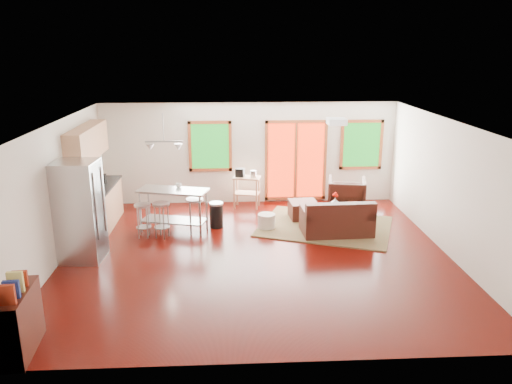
{
  "coord_description": "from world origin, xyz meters",
  "views": [
    {
      "loc": [
        -0.5,
        -9.07,
        3.96
      ],
      "look_at": [
        0.0,
        0.3,
        1.2
      ],
      "focal_mm": 35.0,
      "sensor_mm": 36.0,
      "label": 1
    }
  ],
  "objects_px": {
    "island": "(173,203)",
    "ottoman": "(303,210)",
    "rug": "(325,226)",
    "armchair": "(347,193)",
    "coffee_table": "(342,210)",
    "kitchen_cart": "(246,181)",
    "refrigerator": "(80,211)",
    "loveseat": "(337,221)"
  },
  "relations": [
    {
      "from": "armchair",
      "to": "ottoman",
      "type": "height_order",
      "value": "armchair"
    },
    {
      "from": "rug",
      "to": "armchair",
      "type": "relative_size",
      "value": 3.09
    },
    {
      "from": "loveseat",
      "to": "island",
      "type": "distance_m",
      "value": 3.59
    },
    {
      "from": "armchair",
      "to": "kitchen_cart",
      "type": "bearing_deg",
      "value": 2.79
    },
    {
      "from": "coffee_table",
      "to": "armchair",
      "type": "relative_size",
      "value": 1.22
    },
    {
      "from": "rug",
      "to": "island",
      "type": "bearing_deg",
      "value": -179.01
    },
    {
      "from": "ottoman",
      "to": "refrigerator",
      "type": "bearing_deg",
      "value": -155.55
    },
    {
      "from": "island",
      "to": "kitchen_cart",
      "type": "bearing_deg",
      "value": 44.01
    },
    {
      "from": "refrigerator",
      "to": "kitchen_cart",
      "type": "relative_size",
      "value": 1.9
    },
    {
      "from": "coffee_table",
      "to": "kitchen_cart",
      "type": "xyz_separation_m",
      "value": [
        -2.16,
        1.38,
        0.35
      ]
    },
    {
      "from": "ottoman",
      "to": "island",
      "type": "distance_m",
      "value": 3.07
    },
    {
      "from": "ottoman",
      "to": "kitchen_cart",
      "type": "relative_size",
      "value": 0.63
    },
    {
      "from": "ottoman",
      "to": "kitchen_cart",
      "type": "bearing_deg",
      "value": 144.85
    },
    {
      "from": "coffee_table",
      "to": "armchair",
      "type": "distance_m",
      "value": 1.03
    },
    {
      "from": "armchair",
      "to": "ottoman",
      "type": "xyz_separation_m",
      "value": [
        -1.15,
        -0.53,
        -0.25
      ]
    },
    {
      "from": "ottoman",
      "to": "refrigerator",
      "type": "height_order",
      "value": "refrigerator"
    },
    {
      "from": "coffee_table",
      "to": "kitchen_cart",
      "type": "relative_size",
      "value": 1.11
    },
    {
      "from": "refrigerator",
      "to": "loveseat",
      "type": "bearing_deg",
      "value": 14.5
    },
    {
      "from": "rug",
      "to": "refrigerator",
      "type": "relative_size",
      "value": 1.48
    },
    {
      "from": "rug",
      "to": "armchair",
      "type": "distance_m",
      "value": 1.41
    },
    {
      "from": "rug",
      "to": "coffee_table",
      "type": "distance_m",
      "value": 0.55
    },
    {
      "from": "island",
      "to": "kitchen_cart",
      "type": "height_order",
      "value": "kitchen_cart"
    },
    {
      "from": "rug",
      "to": "refrigerator",
      "type": "distance_m",
      "value": 5.28
    },
    {
      "from": "island",
      "to": "kitchen_cart",
      "type": "distance_m",
      "value": 2.29
    },
    {
      "from": "island",
      "to": "ottoman",
      "type": "bearing_deg",
      "value": 12.39
    },
    {
      "from": "loveseat",
      "to": "island",
      "type": "bearing_deg",
      "value": 171.0
    },
    {
      "from": "ottoman",
      "to": "coffee_table",
      "type": "bearing_deg",
      "value": -27.96
    },
    {
      "from": "coffee_table",
      "to": "kitchen_cart",
      "type": "bearing_deg",
      "value": 147.49
    },
    {
      "from": "armchair",
      "to": "ottoman",
      "type": "distance_m",
      "value": 1.29
    },
    {
      "from": "ottoman",
      "to": "rug",
      "type": "bearing_deg",
      "value": -54.67
    },
    {
      "from": "armchair",
      "to": "kitchen_cart",
      "type": "relative_size",
      "value": 0.91
    },
    {
      "from": "loveseat",
      "to": "coffee_table",
      "type": "bearing_deg",
      "value": 65.56
    },
    {
      "from": "armchair",
      "to": "coffee_table",
      "type": "bearing_deg",
      "value": 84.06
    },
    {
      "from": "coffee_table",
      "to": "loveseat",
      "type": "bearing_deg",
      "value": -112.15
    },
    {
      "from": "kitchen_cart",
      "to": "rug",
      "type": "bearing_deg",
      "value": -41.16
    },
    {
      "from": "loveseat",
      "to": "ottoman",
      "type": "height_order",
      "value": "loveseat"
    },
    {
      "from": "loveseat",
      "to": "island",
      "type": "height_order",
      "value": "island"
    },
    {
      "from": "kitchen_cart",
      "to": "island",
      "type": "bearing_deg",
      "value": -135.99
    },
    {
      "from": "loveseat",
      "to": "refrigerator",
      "type": "bearing_deg",
      "value": -171.25
    },
    {
      "from": "armchair",
      "to": "kitchen_cart",
      "type": "height_order",
      "value": "kitchen_cart"
    },
    {
      "from": "refrigerator",
      "to": "coffee_table",
      "type": "bearing_deg",
      "value": 20.28
    },
    {
      "from": "refrigerator",
      "to": "armchair",
      "type": "bearing_deg",
      "value": 27.94
    }
  ]
}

